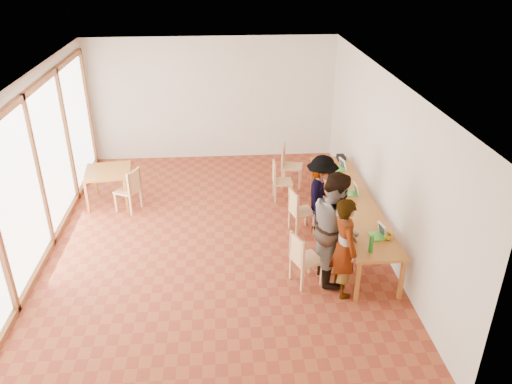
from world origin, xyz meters
TOP-DOWN VIEW (x-y plane):
  - ground at (0.00, 0.00)m, footprint 8.00×8.00m
  - wall_back at (0.00, 4.00)m, footprint 6.00×0.10m
  - wall_front at (0.00, -4.00)m, footprint 6.00×0.10m
  - wall_right at (3.00, 0.00)m, footprint 0.10×8.00m
  - window_wall at (-2.96, 0.00)m, footprint 0.10×8.00m
  - ceiling at (0.00, 0.00)m, footprint 6.00×8.00m
  - communal_table at (2.50, -0.02)m, footprint 0.80×4.00m
  - side_table at (-2.17, 1.59)m, footprint 0.90×0.90m
  - chair_near at (1.38, -1.47)m, footprint 0.54×0.54m
  - chair_mid at (1.56, 0.12)m, footprint 0.49×0.49m
  - chair_far at (1.35, 1.49)m, footprint 0.40×0.40m
  - chair_empty at (1.64, 2.19)m, footprint 0.54×0.54m
  - chair_spare at (-1.67, 1.22)m, footprint 0.57×0.57m
  - person_near at (1.98, -1.72)m, footprint 0.50×0.66m
  - person_mid at (1.92, -1.31)m, footprint 0.76×0.95m
  - person_far at (1.97, 0.09)m, footprint 0.86×1.13m
  - laptop_near at (2.63, -1.35)m, footprint 0.27×0.30m
  - laptop_mid at (2.60, 0.16)m, footprint 0.21×0.25m
  - laptop_far at (2.61, 1.30)m, footprint 0.28×0.30m
  - yellow_mug at (2.74, -1.44)m, footprint 0.15×0.15m
  - green_bottle at (2.37, -1.77)m, footprint 0.07×0.07m
  - clear_glass at (2.27, 0.79)m, footprint 0.07×0.07m
  - condiment_cup at (2.53, 0.85)m, footprint 0.08×0.08m
  - pink_phone at (2.58, 0.80)m, footprint 0.05×0.10m
  - black_pouch at (2.74, 1.79)m, footprint 0.16×0.26m

SIDE VIEW (x-z plane):
  - ground at x=0.00m, z-range 0.00..0.00m
  - chair_far at x=1.35m, z-range 0.29..0.75m
  - chair_mid at x=1.56m, z-range 0.30..0.76m
  - chair_near at x=1.38m, z-range 0.31..0.79m
  - chair_spare at x=-1.67m, z-range 0.31..0.80m
  - chair_empty at x=1.64m, z-range 0.33..0.84m
  - side_table at x=-2.17m, z-range 0.29..1.04m
  - communal_table at x=2.50m, z-range 0.33..1.08m
  - pink_phone at x=2.58m, z-range 0.75..0.76m
  - person_far at x=1.97m, z-range 0.00..1.55m
  - condiment_cup at x=2.53m, z-range 0.75..0.81m
  - clear_glass at x=2.27m, z-range 0.75..0.84m
  - black_pouch at x=2.74m, z-range 0.75..0.84m
  - yellow_mug at x=2.74m, z-range 0.75..0.85m
  - laptop_mid at x=2.60m, z-range 0.70..0.91m
  - laptop_far at x=2.61m, z-range 0.70..0.92m
  - laptop_near at x=2.63m, z-range 0.70..0.92m
  - person_near at x=1.98m, z-range 0.00..1.64m
  - green_bottle at x=2.37m, z-range 0.75..1.03m
  - person_mid at x=1.92m, z-range 0.00..1.87m
  - wall_back at x=0.00m, z-range 0.00..3.00m
  - wall_front at x=0.00m, z-range 0.00..3.00m
  - wall_right at x=3.00m, z-range 0.00..3.00m
  - window_wall at x=-2.96m, z-range 0.00..3.00m
  - ceiling at x=0.00m, z-range 3.00..3.04m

